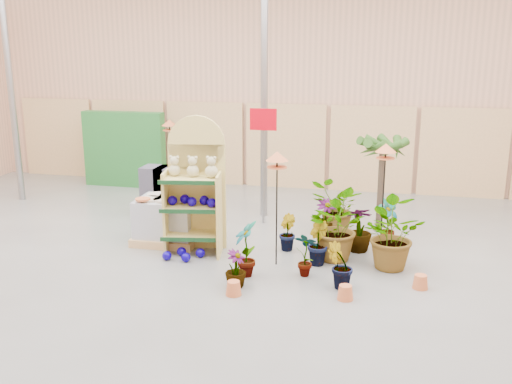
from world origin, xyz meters
TOP-DOWN VIEW (x-y plane):
  - room at (0.00, 0.91)m, footprint 15.20×12.10m
  - display_shelf at (-0.67, 1.31)m, footprint 1.02×0.74m
  - teddy_bears at (-0.65, 1.21)m, footprint 0.82×0.21m
  - gazing_balls_shelf at (-0.67, 1.17)m, footprint 0.82×0.28m
  - gazing_balls_floor at (-0.73, 0.84)m, footprint 0.63×0.39m
  - pallet_stack at (-1.28, 1.57)m, footprint 1.10×0.93m
  - charcoal_planters at (-1.95, 3.03)m, footprint 0.80×0.50m
  - trellis_stock at (-3.80, 5.20)m, footprint 2.00×0.30m
  - offer_sign at (0.10, 2.98)m, footprint 0.50×0.08m
  - bird_table_front at (0.75, 0.94)m, footprint 0.34×0.34m
  - bird_table_right at (2.32, 2.05)m, footprint 0.34×0.34m
  - bird_table_back at (-2.37, 4.56)m, footprint 0.34×0.34m
  - palm at (2.26, 3.03)m, footprint 0.70×0.70m
  - potted_plant_0 at (0.40, 0.40)m, footprint 0.43×0.52m
  - potted_plant_1 at (1.36, 1.10)m, footprint 0.43×0.47m
  - potted_plant_2 at (1.58, 1.38)m, footprint 1.13×1.21m
  - potted_plant_3 at (1.97, 1.84)m, footprint 0.52×0.52m
  - potted_plant_4 at (2.42, 2.31)m, footprint 0.49×0.50m
  - potted_plant_5 at (0.79, 1.63)m, footprint 0.39×0.42m
  - potted_plant_6 at (1.51, 2.65)m, footprint 1.11×1.08m
  - potted_plant_7 at (0.36, -0.03)m, footprint 0.38×0.38m
  - potted_plant_8 at (1.26, 0.59)m, footprint 0.41×0.33m
  - potted_plant_9 at (1.79, 0.24)m, footprint 0.46×0.43m
  - potted_plant_10 at (2.43, 1.19)m, footprint 1.25×1.27m
  - potted_plant_11 at (1.34, 2.56)m, footprint 0.48×0.48m

SIDE VIEW (x-z plane):
  - gazing_balls_floor at x=-0.73m, z-range 0.00..0.15m
  - potted_plant_7 at x=0.36m, z-range 0.00..0.54m
  - potted_plant_5 at x=0.79m, z-range 0.00..0.61m
  - potted_plant_11 at x=1.34m, z-range 0.00..0.65m
  - potted_plant_9 at x=1.79m, z-range 0.00..0.67m
  - potted_plant_8 at x=1.26m, z-range 0.00..0.68m
  - potted_plant_1 at x=1.36m, z-range 0.00..0.69m
  - potted_plant_3 at x=1.97m, z-range 0.00..0.76m
  - pallet_stack at x=-1.28m, z-range -0.01..0.79m
  - potted_plant_4 at x=2.42m, z-range 0.00..0.79m
  - potted_plant_0 at x=0.40m, z-range 0.00..0.85m
  - potted_plant_6 at x=1.51m, z-range 0.00..0.94m
  - charcoal_planters at x=-1.95m, z-range 0.00..1.00m
  - potted_plant_10 at x=2.43m, z-range 0.00..1.06m
  - potted_plant_2 at x=1.58m, z-range 0.00..1.09m
  - gazing_balls_shelf at x=-0.67m, z-range 0.80..0.96m
  - trellis_stock at x=-3.80m, z-range 0.00..1.80m
  - display_shelf at x=-0.67m, z-range -0.10..2.14m
  - teddy_bears at x=-0.65m, z-range 1.24..1.58m
  - offer_sign at x=0.10m, z-range 0.47..2.67m
  - palm at x=2.26m, z-range 0.66..2.50m
  - bird_table_back at x=-2.37m, z-range 0.74..2.48m
  - bird_table_right at x=2.32m, z-range 0.76..2.55m
  - bird_table_front at x=0.75m, z-range 0.76..2.55m
  - room at x=0.00m, z-range -0.14..4.56m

